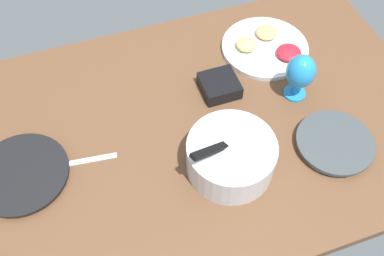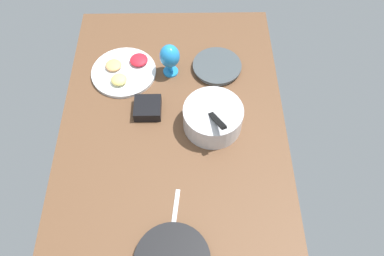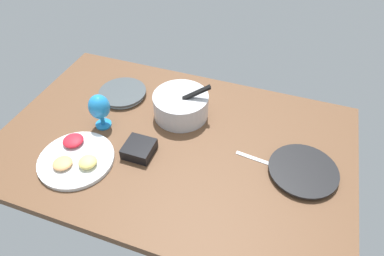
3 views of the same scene
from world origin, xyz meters
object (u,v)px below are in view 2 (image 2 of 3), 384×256
Objects in this scene: fruit_platter at (124,71)px; square_bowl_black at (148,107)px; mixing_bowl at (213,117)px; dinner_plate_left at (217,67)px; hurricane_glass_blue at (170,57)px.

square_bowl_black is (23.75, 13.09, 1.29)cm from fruit_platter.
square_bowl_black is at bearing -105.40° from mixing_bowl.
dinner_plate_left is at bearing 127.71° from square_bowl_black.
hurricane_glass_blue is (-32.33, -19.67, 4.59)cm from mixing_bowl.
square_bowl_black is (26.12, -33.79, 1.33)cm from dinner_plate_left.
mixing_bowl is at bearing -6.37° from dinner_plate_left.
fruit_platter is at bearing -126.63° from mixing_bowl.
mixing_bowl is at bearing 74.60° from square_bowl_black.
hurricane_glass_blue is at bearing -85.04° from dinner_plate_left.
square_bowl_black reaches higher than dinner_plate_left.
dinner_plate_left is 25.42cm from hurricane_glass_blue.
hurricane_glass_blue reaches higher than fruit_platter.
fruit_platter is 2.60× the size of square_bowl_black.
fruit_platter is (2.38, -46.87, 0.04)cm from dinner_plate_left.
mixing_bowl is 2.21× the size of square_bowl_black.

